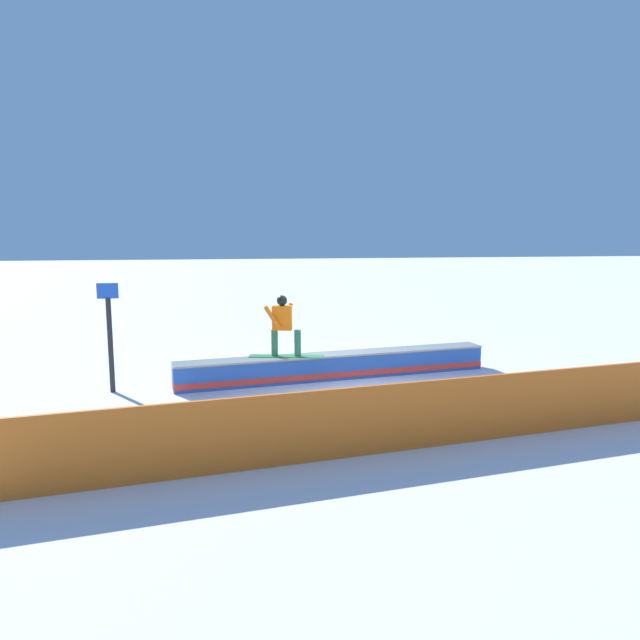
# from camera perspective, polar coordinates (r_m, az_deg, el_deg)

# --- Properties ---
(ground_plane) EXTENTS (120.00, 120.00, 0.00)m
(ground_plane) POSITION_cam_1_polar(r_m,az_deg,el_deg) (12.62, 1.64, -5.75)
(ground_plane) COLOR white
(grind_box) EXTENTS (6.95, 1.50, 0.55)m
(grind_box) POSITION_cam_1_polar(r_m,az_deg,el_deg) (12.56, 1.64, -4.64)
(grind_box) COLOR blue
(grind_box) RESTS_ON ground_plane
(snowboarder) EXTENTS (1.59, 0.64, 1.30)m
(snowboarder) POSITION_cam_1_polar(r_m,az_deg,el_deg) (12.05, -3.68, -0.41)
(snowboarder) COLOR #338848
(snowboarder) RESTS_ON grind_box
(safety_fence) EXTENTS (11.16, 1.60, 1.01)m
(safety_fence) POSITION_cam_1_polar(r_m,az_deg,el_deg) (8.46, 7.74, -9.52)
(safety_fence) COLOR orange
(safety_fence) RESTS_ON ground_plane
(trail_marker) EXTENTS (0.40, 0.10, 2.17)m
(trail_marker) POSITION_cam_1_polar(r_m,az_deg,el_deg) (11.99, -20.09, -1.37)
(trail_marker) COLOR #262628
(trail_marker) RESTS_ON ground_plane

